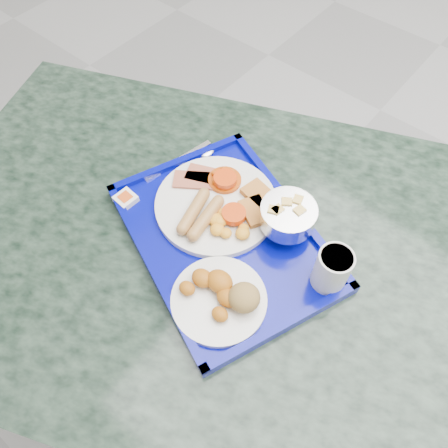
% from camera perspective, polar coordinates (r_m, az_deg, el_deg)
% --- Properties ---
extents(table, '(1.39, 1.18, 0.74)m').
position_cam_1_polar(table, '(0.99, -0.93, -8.33)').
color(table, gray).
rests_on(table, floor).
extents(tray, '(0.50, 0.44, 0.02)m').
position_cam_1_polar(tray, '(0.82, -0.00, -1.75)').
color(tray, '#03078A').
rests_on(tray, table).
extents(main_plate, '(0.24, 0.24, 0.04)m').
position_cam_1_polar(main_plate, '(0.84, -0.74, 2.65)').
color(main_plate, silver).
rests_on(main_plate, tray).
extents(bread_plate, '(0.16, 0.16, 0.05)m').
position_cam_1_polar(bread_plate, '(0.74, -0.15, -9.41)').
color(bread_plate, silver).
rests_on(bread_plate, tray).
extents(fruit_bowl, '(0.10, 0.10, 0.07)m').
position_cam_1_polar(fruit_bowl, '(0.79, 8.32, 1.08)').
color(fruit_bowl, silver).
rests_on(fruit_bowl, tray).
extents(juice_cup, '(0.06, 0.06, 0.08)m').
position_cam_1_polar(juice_cup, '(0.75, 13.96, -5.66)').
color(juice_cup, silver).
rests_on(juice_cup, tray).
extents(spoon, '(0.04, 0.16, 0.01)m').
position_cam_1_polar(spoon, '(0.93, -3.23, 8.76)').
color(spoon, silver).
rests_on(spoon, tray).
extents(knife, '(0.04, 0.17, 0.00)m').
position_cam_1_polar(knife, '(0.93, -5.99, 8.25)').
color(knife, silver).
rests_on(knife, tray).
extents(jam_packet, '(0.04, 0.04, 0.02)m').
position_cam_1_polar(jam_packet, '(0.88, -12.72, 3.22)').
color(jam_packet, white).
rests_on(jam_packet, tray).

